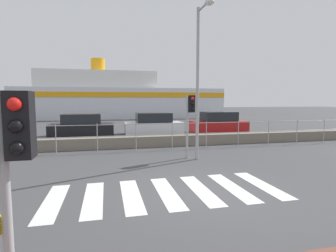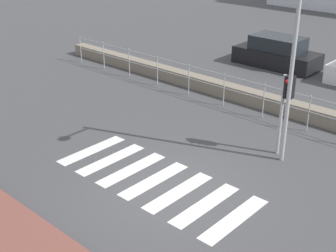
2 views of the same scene
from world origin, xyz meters
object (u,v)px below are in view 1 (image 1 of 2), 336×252
Objects in this scene: parked_car_black at (82,127)px; parked_car_red at (219,123)px; traffic_light_near at (2,145)px; ferry_boat at (118,99)px; streetlamp at (200,65)px; parked_car_white at (154,125)px; traffic_light_far at (190,112)px.

parked_car_black is 9.72m from parked_car_red.
traffic_light_near is 0.09× the size of ferry_boat.
parked_car_white is (-0.26, 8.57, -3.03)m from streetlamp.
parked_car_white reaches higher than parked_car_black.
traffic_light_far is at bearing 59.00° from traffic_light_near.
parked_car_red is (6.57, -18.60, -1.95)m from ferry_boat.
traffic_light_far is 8.12m from parked_car_white.
parked_car_black is (-3.15, -18.60, -1.96)m from ferry_boat.
traffic_light_near is at bearing -94.35° from ferry_boat.
traffic_light_near is 33.85m from ferry_boat.
ferry_boat is at bearing 94.04° from streetlamp.
traffic_light_far reaches higher than traffic_light_near.
streetlamp reaches higher than parked_car_black.
parked_car_black is at bearing 180.00° from parked_car_red.
traffic_light_far is (4.28, 7.12, -0.01)m from traffic_light_near.
parked_car_white is (-0.05, 8.03, -1.24)m from traffic_light_far.
traffic_light_near is 0.95× the size of traffic_light_far.
ferry_boat is 6.42× the size of parked_car_red.
ferry_boat reaches higher than traffic_light_near.
parked_car_black is at bearing 120.58° from streetlamp.
parked_car_red is (9.14, 15.14, -1.24)m from traffic_light_near.
parked_car_red is (4.91, 0.00, 0.01)m from parked_car_white.
parked_car_black is 4.81m from parked_car_white.
traffic_light_far is 0.64× the size of parked_car_white.
traffic_light_near is at bearing -121.12° from parked_car_red.
streetlamp is 0.22× the size of ferry_boat.
traffic_light_near is 15.77m from parked_car_white.
streetlamp is 10.21m from parked_car_red.
traffic_light_near is at bearing -87.82° from parked_car_black.
parked_car_red reaches higher than parked_car_black.
traffic_light_near is 8.15m from streetlamp.
traffic_light_near is at bearing -121.00° from traffic_light_far.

